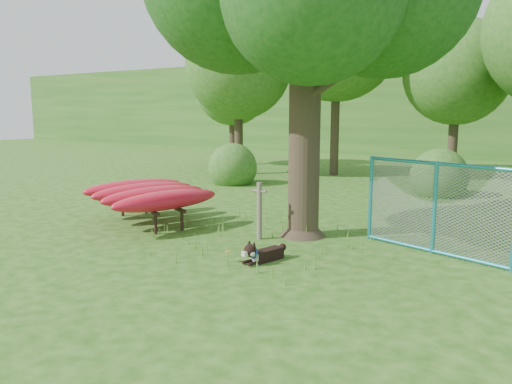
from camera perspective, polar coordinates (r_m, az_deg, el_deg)
The scene contains 13 objects.
ground at distance 9.67m, azimuth -4.95°, elevation -6.71°, with size 80.00×80.00×0.00m, color #214E0F.
wooden_post at distance 10.36m, azimuth 0.39°, elevation -1.99°, with size 0.33×0.12×1.20m.
kayak_rack at distance 12.14m, azimuth -12.07°, elevation -0.19°, with size 3.33×3.60×0.92m.
husky_dog at distance 8.90m, azimuth 0.65°, elevation -7.05°, with size 0.43×0.95×0.44m.
fence_section at distance 9.84m, azimuth 19.73°, elevation -1.72°, with size 2.88×0.90×2.90m.
wildflower_clump at distance 8.88m, azimuth -3.24°, elevation -6.96°, with size 0.10×0.10×0.22m.
bg_tree_a at distance 21.28m, azimuth -2.04°, elevation 14.15°, with size 4.40×4.40×6.70m.
bg_tree_b at distance 21.39m, azimuth 9.26°, elevation 17.05°, with size 5.20×5.20×8.22m.
bg_tree_c at distance 20.77m, azimuth 22.00°, elevation 12.58°, with size 4.00×4.00×6.12m.
bg_tree_f at distance 25.12m, azimuth -2.71°, elevation 11.66°, with size 3.60×3.60×5.55m.
shrub_left at distance 18.49m, azimuth -2.67°, elevation 0.96°, with size 1.80×1.80×1.80m, color #2E5F1E.
shrub_mid at distance 16.91m, azimuth 20.07°, elevation -0.36°, with size 1.80×1.80×1.80m, color #2E5F1E.
wooded_hillside at distance 35.74m, azimuth 24.46°, elevation 8.95°, with size 80.00×12.00×6.00m, color #2E5F1E.
Camera 1 is at (5.80, -7.27, 2.64)m, focal length 35.00 mm.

